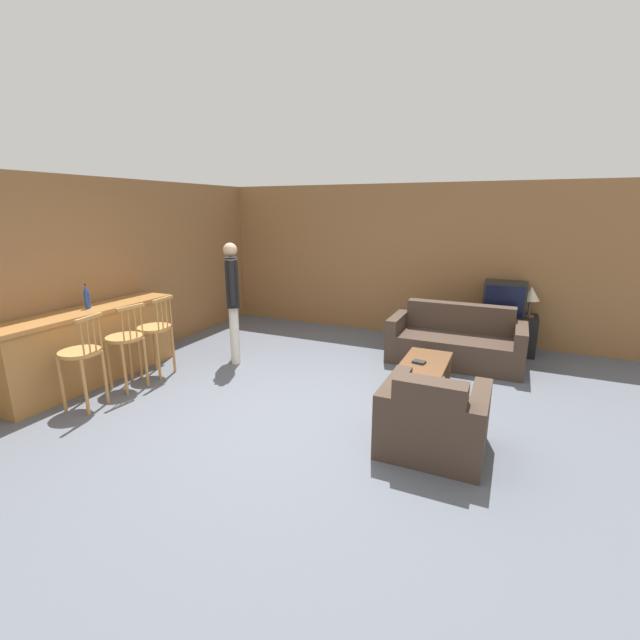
{
  "coord_description": "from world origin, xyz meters",
  "views": [
    {
      "loc": [
        2.02,
        -3.72,
        2.19
      ],
      "look_at": [
        -0.1,
        0.94,
        0.85
      ],
      "focal_mm": 24.0,
      "sensor_mm": 36.0,
      "label": 1
    }
  ],
  "objects_px": {
    "bar_chair_mid": "(126,343)",
    "book_on_table": "(419,362)",
    "bottle": "(87,297)",
    "couch_far": "(455,342)",
    "armchair_near": "(433,422)",
    "coffee_table": "(425,365)",
    "bar_chair_near": "(82,358)",
    "tv": "(505,298)",
    "person_by_window": "(233,296)",
    "bar_chair_far": "(156,333)",
    "tv_unit": "(501,332)",
    "table_lamp": "(531,295)"
  },
  "relations": [
    {
      "from": "bar_chair_mid",
      "to": "book_on_table",
      "type": "relative_size",
      "value": 6.55
    },
    {
      "from": "bottle",
      "to": "bar_chair_mid",
      "type": "bearing_deg",
      "value": -2.05
    },
    {
      "from": "couch_far",
      "to": "armchair_near",
      "type": "relative_size",
      "value": 2.01
    },
    {
      "from": "armchair_near",
      "to": "coffee_table",
      "type": "distance_m",
      "value": 1.46
    },
    {
      "from": "bar_chair_near",
      "to": "bottle",
      "type": "relative_size",
      "value": 3.42
    },
    {
      "from": "tv",
      "to": "book_on_table",
      "type": "xyz_separation_m",
      "value": [
        -0.85,
        -2.1,
        -0.47
      ]
    },
    {
      "from": "tv",
      "to": "person_by_window",
      "type": "distance_m",
      "value": 4.13
    },
    {
      "from": "person_by_window",
      "to": "tv",
      "type": "bearing_deg",
      "value": 31.5
    },
    {
      "from": "bar_chair_near",
      "to": "bar_chair_mid",
      "type": "height_order",
      "value": "same"
    },
    {
      "from": "bar_chair_near",
      "to": "armchair_near",
      "type": "relative_size",
      "value": 1.16
    },
    {
      "from": "bar_chair_far",
      "to": "coffee_table",
      "type": "distance_m",
      "value": 3.53
    },
    {
      "from": "bar_chair_near",
      "to": "couch_far",
      "type": "relative_size",
      "value": 0.58
    },
    {
      "from": "bar_chair_mid",
      "to": "coffee_table",
      "type": "height_order",
      "value": "bar_chair_mid"
    },
    {
      "from": "bar_chair_near",
      "to": "bar_chair_mid",
      "type": "distance_m",
      "value": 0.6
    },
    {
      "from": "bar_chair_near",
      "to": "book_on_table",
      "type": "relative_size",
      "value": 6.55
    },
    {
      "from": "bar_chair_near",
      "to": "couch_far",
      "type": "bearing_deg",
      "value": 42.44
    },
    {
      "from": "bar_chair_far",
      "to": "person_by_window",
      "type": "distance_m",
      "value": 1.14
    },
    {
      "from": "coffee_table",
      "to": "book_on_table",
      "type": "distance_m",
      "value": 0.14
    },
    {
      "from": "tv_unit",
      "to": "tv",
      "type": "distance_m",
      "value": 0.55
    },
    {
      "from": "couch_far",
      "to": "bottle",
      "type": "xyz_separation_m",
      "value": [
        -4.2,
        -2.65,
        0.81
      ]
    },
    {
      "from": "book_on_table",
      "to": "couch_far",
      "type": "bearing_deg",
      "value": 78.07
    },
    {
      "from": "bar_chair_near",
      "to": "couch_far",
      "type": "xyz_separation_m",
      "value": [
        3.58,
        3.27,
        -0.29
      ]
    },
    {
      "from": "coffee_table",
      "to": "person_by_window",
      "type": "height_order",
      "value": "person_by_window"
    },
    {
      "from": "couch_far",
      "to": "armchair_near",
      "type": "xyz_separation_m",
      "value": [
        0.14,
        -2.57,
        0.0
      ]
    },
    {
      "from": "coffee_table",
      "to": "tv",
      "type": "relative_size",
      "value": 1.55
    },
    {
      "from": "armchair_near",
      "to": "table_lamp",
      "type": "distance_m",
      "value": 3.55
    },
    {
      "from": "bottle",
      "to": "armchair_near",
      "type": "bearing_deg",
      "value": 1.08
    },
    {
      "from": "tv",
      "to": "bottle",
      "type": "bearing_deg",
      "value": -143.96
    },
    {
      "from": "bar_chair_far",
      "to": "person_by_window",
      "type": "height_order",
      "value": "person_by_window"
    },
    {
      "from": "couch_far",
      "to": "armchair_near",
      "type": "distance_m",
      "value": 2.57
    },
    {
      "from": "bar_chair_mid",
      "to": "bar_chair_far",
      "type": "relative_size",
      "value": 1.0
    },
    {
      "from": "bar_chair_near",
      "to": "armchair_near",
      "type": "height_order",
      "value": "bar_chair_near"
    },
    {
      "from": "couch_far",
      "to": "tv",
      "type": "xyz_separation_m",
      "value": [
        0.58,
        0.82,
        0.55
      ]
    },
    {
      "from": "bar_chair_near",
      "to": "coffee_table",
      "type": "xyz_separation_m",
      "value": [
        3.36,
        2.12,
        -0.28
      ]
    },
    {
      "from": "bar_chair_mid",
      "to": "tv",
      "type": "distance_m",
      "value": 5.44
    },
    {
      "from": "tv_unit",
      "to": "coffee_table",
      "type": "bearing_deg",
      "value": -111.87
    },
    {
      "from": "armchair_near",
      "to": "person_by_window",
      "type": "relative_size",
      "value": 0.54
    },
    {
      "from": "bar_chair_mid",
      "to": "tv",
      "type": "relative_size",
      "value": 1.76
    },
    {
      "from": "tv",
      "to": "person_by_window",
      "type": "height_order",
      "value": "person_by_window"
    },
    {
      "from": "bottle",
      "to": "bar_chair_far",
      "type": "bearing_deg",
      "value": 36.83
    },
    {
      "from": "couch_far",
      "to": "table_lamp",
      "type": "bearing_deg",
      "value": 41.41
    },
    {
      "from": "bar_chair_mid",
      "to": "tv_unit",
      "type": "height_order",
      "value": "bar_chair_mid"
    },
    {
      "from": "coffee_table",
      "to": "armchair_near",
      "type": "bearing_deg",
      "value": -76.14
    },
    {
      "from": "tv_unit",
      "to": "bottle",
      "type": "bearing_deg",
      "value": -143.94
    },
    {
      "from": "coffee_table",
      "to": "person_by_window",
      "type": "bearing_deg",
      "value": -176.33
    },
    {
      "from": "table_lamp",
      "to": "bar_chair_far",
      "type": "bearing_deg",
      "value": -146.26
    },
    {
      "from": "bar_chair_far",
      "to": "armchair_near",
      "type": "height_order",
      "value": "bar_chair_far"
    },
    {
      "from": "couch_far",
      "to": "armchair_near",
      "type": "height_order",
      "value": "couch_far"
    },
    {
      "from": "table_lamp",
      "to": "armchair_near",
      "type": "bearing_deg",
      "value": -103.3
    },
    {
      "from": "bottle",
      "to": "table_lamp",
      "type": "distance_m",
      "value": 6.21
    }
  ]
}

